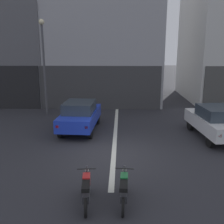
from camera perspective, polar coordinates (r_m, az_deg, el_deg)
ground_plane at (r=11.28m, az=0.38°, el=-9.38°), size 120.00×120.00×0.00m
lane_centre_line at (r=16.96m, az=0.97°, el=-1.35°), size 0.20×18.00×0.01m
car_blue_crossing_near at (r=14.35m, az=-7.01°, el=-0.64°), size 1.97×4.18×1.64m
car_white_parked_kerbside at (r=14.05m, az=21.77°, el=-1.86°), size 2.14×4.25×1.64m
street_lamp at (r=17.79m, az=-14.77°, el=11.43°), size 0.36×0.36×6.24m
motorcycle_red_row_leftmost at (r=7.90m, az=-5.64°, el=-16.60°), size 0.55×1.67×0.98m
motorcycle_green_row_left_mid at (r=7.89m, az=2.62°, el=-16.59°), size 0.55×1.67×0.98m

